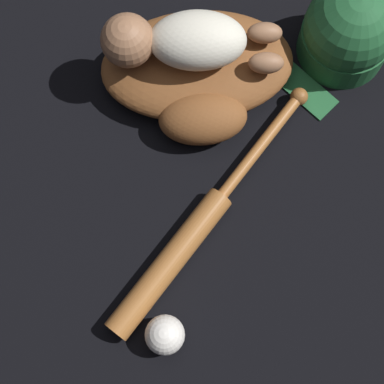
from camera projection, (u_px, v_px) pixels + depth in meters
ground_plane at (217, 95)px, 1.25m from camera, size 6.00×6.00×0.00m
baseball_glove at (198, 74)px, 1.22m from camera, size 0.40×0.31×0.09m
baby_figure at (181, 41)px, 1.14m from camera, size 0.33×0.16×0.10m
baseball_bat at (189, 238)px, 1.15m from camera, size 0.47×0.38×0.05m
baseball at (165, 335)px, 1.09m from camera, size 0.07×0.07×0.07m
baseball_cap at (348, 32)px, 1.21m from camera, size 0.25×0.22×0.17m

